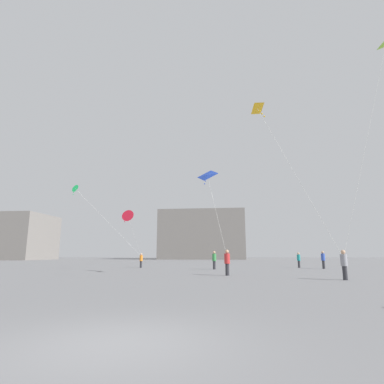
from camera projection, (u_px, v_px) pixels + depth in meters
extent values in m
plane|color=slate|center=(115.00, 344.00, 5.40)|extent=(300.00, 300.00, 0.00)
cylinder|color=#2D2D33|center=(299.00, 264.00, 35.77)|extent=(0.26, 0.26, 0.78)
cylinder|color=teal|center=(299.00, 258.00, 35.92)|extent=(0.37, 0.37, 0.68)
sphere|color=tan|center=(298.00, 254.00, 36.01)|extent=(0.26, 0.26, 0.26)
cylinder|color=#2D2D33|center=(227.00, 270.00, 22.76)|extent=(0.28, 0.28, 0.84)
cylinder|color=red|center=(227.00, 259.00, 22.91)|extent=(0.40, 0.40, 0.73)
sphere|color=tan|center=(227.00, 252.00, 23.01)|extent=(0.28, 0.28, 0.28)
cylinder|color=#2D2D33|center=(345.00, 273.00, 18.82)|extent=(0.27, 0.27, 0.82)
cylinder|color=gray|center=(344.00, 260.00, 18.97)|extent=(0.39, 0.39, 0.71)
sphere|color=tan|center=(343.00, 252.00, 19.06)|extent=(0.27, 0.27, 0.27)
cylinder|color=#2D2D33|center=(141.00, 264.00, 35.62)|extent=(0.24, 0.24, 0.74)
cylinder|color=orange|center=(141.00, 258.00, 35.76)|extent=(0.36, 0.36, 0.65)
sphere|color=tan|center=(141.00, 254.00, 35.85)|extent=(0.24, 0.24, 0.24)
cylinder|color=#2D2D33|center=(214.00, 265.00, 31.84)|extent=(0.27, 0.27, 0.84)
cylinder|color=#388C47|center=(214.00, 257.00, 32.00)|extent=(0.40, 0.40, 0.73)
sphere|color=tan|center=(214.00, 252.00, 32.09)|extent=(0.27, 0.27, 0.27)
cylinder|color=#2D2D33|center=(324.00, 265.00, 33.18)|extent=(0.28, 0.28, 0.85)
cylinder|color=#3351B7|center=(323.00, 257.00, 33.33)|extent=(0.41, 0.41, 0.74)
sphere|color=tan|center=(323.00, 252.00, 33.43)|extent=(0.28, 0.28, 0.28)
pyramid|color=yellow|center=(257.00, 108.00, 18.92)|extent=(1.01, 1.29, 0.48)
sphere|color=yellow|center=(260.00, 111.00, 18.78)|extent=(0.10, 0.10, 0.10)
sphere|color=yellow|center=(262.00, 114.00, 18.66)|extent=(0.10, 0.10, 0.10)
sphere|color=yellow|center=(264.00, 116.00, 18.53)|extent=(0.10, 0.10, 0.10)
cylinder|color=silver|center=(301.00, 183.00, 18.95)|extent=(5.17, 2.21, 8.92)
cone|color=red|center=(128.00, 215.00, 31.83)|extent=(1.46, 1.40, 1.14)
sphere|color=red|center=(127.00, 217.00, 31.87)|extent=(0.10, 0.10, 0.10)
sphere|color=red|center=(126.00, 220.00, 31.91)|extent=(0.10, 0.10, 0.10)
sphere|color=red|center=(125.00, 222.00, 31.96)|extent=(0.10, 0.10, 0.10)
cylinder|color=silver|center=(135.00, 237.00, 33.81)|extent=(0.45, 4.93, 4.14)
cone|color=green|center=(75.00, 188.00, 33.86)|extent=(0.68, 0.93, 0.78)
sphere|color=green|center=(74.00, 190.00, 33.93)|extent=(0.10, 0.10, 0.10)
sphere|color=green|center=(74.00, 192.00, 33.99)|extent=(0.10, 0.10, 0.10)
sphere|color=green|center=(73.00, 194.00, 34.06)|extent=(0.10, 0.10, 0.10)
cylinder|color=silver|center=(109.00, 223.00, 34.83)|extent=(6.69, 3.88, 7.29)
pyramid|color=blue|center=(207.00, 175.00, 25.94)|extent=(1.70, 1.50, 0.81)
sphere|color=blue|center=(206.00, 178.00, 26.02)|extent=(0.10, 0.10, 0.10)
sphere|color=blue|center=(205.00, 181.00, 26.10)|extent=(0.10, 0.10, 0.10)
sphere|color=blue|center=(205.00, 184.00, 26.17)|extent=(0.10, 0.10, 0.10)
cylinder|color=silver|center=(217.00, 214.00, 24.44)|extent=(1.43, 1.69, 6.67)
cylinder|color=silver|center=(366.00, 145.00, 19.81)|extent=(3.72, 0.94, 14.12)
cube|color=gray|center=(8.00, 237.00, 86.72)|extent=(22.23, 16.83, 12.33)
cube|color=gray|center=(203.00, 235.00, 96.95)|extent=(26.26, 18.68, 14.51)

